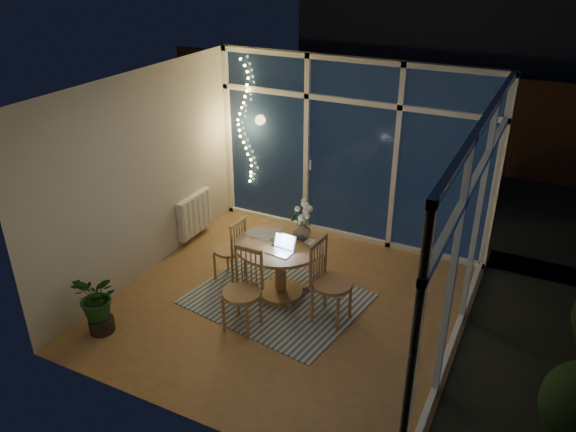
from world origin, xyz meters
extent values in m
plane|color=olive|center=(0.00, 0.00, 0.00)|extent=(4.00, 4.00, 0.00)
plane|color=silver|center=(0.00, 0.00, 2.60)|extent=(4.00, 4.00, 0.00)
cube|color=beige|center=(0.00, 2.00, 1.30)|extent=(4.00, 0.04, 2.60)
cube|color=beige|center=(0.00, -2.00, 1.30)|extent=(4.00, 0.04, 2.60)
cube|color=beige|center=(-2.00, 0.00, 1.30)|extent=(0.04, 4.00, 2.60)
cube|color=beige|center=(2.00, 0.00, 1.30)|extent=(0.04, 4.00, 2.60)
cube|color=white|center=(0.00, 1.96, 1.30)|extent=(4.00, 0.10, 2.60)
cube|color=white|center=(1.96, 0.00, 1.30)|extent=(0.10, 4.00, 2.60)
cube|color=white|center=(-1.94, 0.90, 0.40)|extent=(0.10, 0.70, 0.58)
cube|color=black|center=(0.50, 5.00, -0.06)|extent=(12.00, 6.00, 0.10)
cube|color=#352513|center=(0.00, 5.50, 0.90)|extent=(11.00, 0.08, 1.80)
cube|color=#33363D|center=(0.30, 8.50, 2.20)|extent=(7.00, 3.00, 2.20)
sphere|color=#193216|center=(-0.80, 3.40, 0.45)|extent=(0.90, 0.90, 0.90)
cube|color=beige|center=(-0.16, 0.05, 0.01)|extent=(2.17, 1.84, 0.01)
cylinder|color=#9C7446|center=(-0.16, 0.15, 0.37)|extent=(1.22, 1.22, 0.73)
cube|color=#9C7446|center=(-0.93, 0.21, 0.44)|extent=(0.43, 0.43, 0.87)
cube|color=#9C7446|center=(0.58, -0.04, 0.51)|extent=(0.51, 0.51, 1.02)
cube|color=#9C7446|center=(-0.25, -0.61, 0.48)|extent=(0.45, 0.45, 0.96)
imported|color=silver|center=(0.01, 0.37, 0.84)|extent=(0.23, 0.23, 0.21)
imported|color=silver|center=(0.17, 0.29, 0.75)|extent=(0.17, 0.17, 0.04)
cube|color=silver|center=(-0.44, 0.27, 0.74)|extent=(0.38, 0.31, 0.01)
cube|color=black|center=(-0.17, 0.08, 0.74)|extent=(0.12, 0.06, 0.01)
imported|color=#184318|center=(-1.63, -1.37, 0.38)|extent=(0.68, 0.64, 0.76)
camera|label=1|loc=(2.50, -4.99, 3.94)|focal=35.00mm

